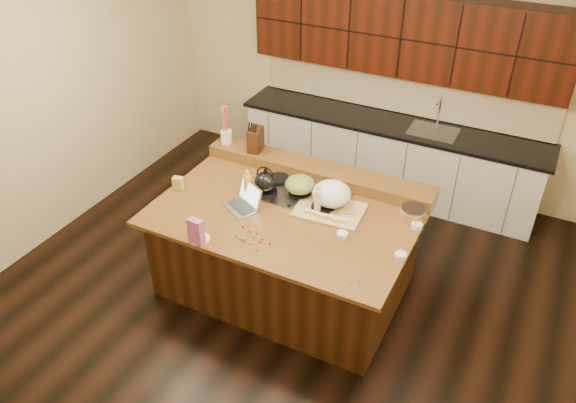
% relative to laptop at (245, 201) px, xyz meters
% --- Properties ---
extents(room, '(5.52, 5.02, 2.72)m').
position_rel_laptop_xyz_m(room, '(0.37, 0.10, 0.37)').
color(room, black).
rests_on(room, ground).
extents(island, '(2.40, 1.60, 0.92)m').
position_rel_laptop_xyz_m(island, '(0.37, 0.10, -0.52)').
color(island, black).
rests_on(island, ground).
extents(back_ledge, '(2.40, 0.30, 0.12)m').
position_rel_laptop_xyz_m(back_ledge, '(0.37, 0.80, -0.00)').
color(back_ledge, black).
rests_on(back_ledge, island).
extents(cooktop, '(0.92, 0.52, 0.05)m').
position_rel_laptop_xyz_m(cooktop, '(0.37, 0.40, -0.05)').
color(cooktop, gray).
rests_on(cooktop, island).
extents(back_counter, '(3.70, 0.66, 2.40)m').
position_rel_laptop_xyz_m(back_counter, '(0.67, 2.33, 0.00)').
color(back_counter, silver).
rests_on(back_counter, ground).
extents(kettle, '(0.25, 0.25, 0.20)m').
position_rel_laptop_xyz_m(kettle, '(0.07, 0.27, 0.08)').
color(kettle, black).
rests_on(kettle, cooktop).
extents(green_bowl, '(0.33, 0.33, 0.16)m').
position_rel_laptop_xyz_m(green_bowl, '(0.37, 0.40, 0.06)').
color(green_bowl, olive).
rests_on(green_bowl, cooktop).
extents(laptop, '(0.41, 0.38, 0.23)m').
position_rel_laptop_xyz_m(laptop, '(0.00, 0.00, 0.00)').
color(laptop, '#B7B7BC').
rests_on(laptop, island).
extents(oil_bottle, '(0.08, 0.08, 0.27)m').
position_rel_laptop_xyz_m(oil_bottle, '(-0.03, 0.11, 0.07)').
color(oil_bottle, orange).
rests_on(oil_bottle, island).
extents(vinegar_bottle, '(0.08, 0.08, 0.25)m').
position_rel_laptop_xyz_m(vinegar_bottle, '(0.64, 0.21, 0.06)').
color(vinegar_bottle, silver).
rests_on(vinegar_bottle, island).
extents(wooden_tray, '(0.65, 0.52, 0.25)m').
position_rel_laptop_xyz_m(wooden_tray, '(0.72, 0.35, 0.05)').
color(wooden_tray, tan).
rests_on(wooden_tray, island).
extents(ramekin_a, '(0.12, 0.12, 0.04)m').
position_rel_laptop_xyz_m(ramekin_a, '(0.99, -0.02, -0.04)').
color(ramekin_a, white).
rests_on(ramekin_a, island).
extents(ramekin_b, '(0.12, 0.12, 0.04)m').
position_rel_laptop_xyz_m(ramekin_b, '(1.52, -0.06, -0.04)').
color(ramekin_b, white).
rests_on(ramekin_b, island).
extents(ramekin_c, '(0.11, 0.11, 0.04)m').
position_rel_laptop_xyz_m(ramekin_c, '(1.52, 0.40, -0.04)').
color(ramekin_c, white).
rests_on(ramekin_c, island).
extents(strainer_bowl, '(0.30, 0.30, 0.09)m').
position_rel_laptop_xyz_m(strainer_bowl, '(1.45, 0.53, -0.02)').
color(strainer_bowl, '#996B3F').
rests_on(strainer_bowl, island).
extents(kitchen_timer, '(0.09, 0.09, 0.07)m').
position_rel_laptop_xyz_m(kitchen_timer, '(1.31, -0.52, -0.03)').
color(kitchen_timer, silver).
rests_on(kitchen_timer, island).
extents(pink_bag, '(0.14, 0.08, 0.25)m').
position_rel_laptop_xyz_m(pink_bag, '(-0.08, -0.66, 0.06)').
color(pink_bag, '#B85798').
rests_on(pink_bag, island).
extents(candy_plate, '(0.18, 0.18, 0.01)m').
position_rel_laptop_xyz_m(candy_plate, '(-0.10, -0.61, -0.06)').
color(candy_plate, white).
rests_on(candy_plate, island).
extents(package_box, '(0.11, 0.08, 0.13)m').
position_rel_laptop_xyz_m(package_box, '(-0.73, -0.04, 0.01)').
color(package_box, gold).
rests_on(package_box, island).
extents(utensil_crock, '(0.13, 0.13, 0.14)m').
position_rel_laptop_xyz_m(utensil_crock, '(-0.70, 0.80, 0.13)').
color(utensil_crock, white).
rests_on(utensil_crock, back_ledge).
extents(knife_block, '(0.16, 0.22, 0.25)m').
position_rel_laptop_xyz_m(knife_block, '(-0.34, 0.80, 0.18)').
color(knife_block, black).
rests_on(knife_block, back_ledge).
extents(gumdrop_0, '(0.02, 0.02, 0.02)m').
position_rel_laptop_xyz_m(gumdrop_0, '(0.14, -0.29, -0.05)').
color(gumdrop_0, red).
rests_on(gumdrop_0, island).
extents(gumdrop_1, '(0.02, 0.02, 0.02)m').
position_rel_laptop_xyz_m(gumdrop_1, '(0.31, -0.38, -0.05)').
color(gumdrop_1, '#198C26').
rests_on(gumdrop_1, island).
extents(gumdrop_2, '(0.02, 0.02, 0.02)m').
position_rel_laptop_xyz_m(gumdrop_2, '(0.33, -0.48, -0.05)').
color(gumdrop_2, red).
rests_on(gumdrop_2, island).
extents(gumdrop_3, '(0.02, 0.02, 0.02)m').
position_rel_laptop_xyz_m(gumdrop_3, '(0.31, -0.32, -0.05)').
color(gumdrop_3, '#198C26').
rests_on(gumdrop_3, island).
extents(gumdrop_4, '(0.02, 0.02, 0.02)m').
position_rel_laptop_xyz_m(gumdrop_4, '(0.24, -0.46, -0.05)').
color(gumdrop_4, red).
rests_on(gumdrop_4, island).
extents(gumdrop_5, '(0.02, 0.02, 0.02)m').
position_rel_laptop_xyz_m(gumdrop_5, '(0.14, -0.28, -0.05)').
color(gumdrop_5, '#198C26').
rests_on(gumdrop_5, island).
extents(gumdrop_6, '(0.02, 0.02, 0.02)m').
position_rel_laptop_xyz_m(gumdrop_6, '(0.24, -0.32, -0.05)').
color(gumdrop_6, red).
rests_on(gumdrop_6, island).
extents(gumdrop_7, '(0.02, 0.02, 0.02)m').
position_rel_laptop_xyz_m(gumdrop_7, '(0.21, -0.45, -0.05)').
color(gumdrop_7, '#198C26').
rests_on(gumdrop_7, island).
extents(gumdrop_8, '(0.02, 0.02, 0.02)m').
position_rel_laptop_xyz_m(gumdrop_8, '(0.48, -0.40, -0.05)').
color(gumdrop_8, red).
rests_on(gumdrop_8, island).
extents(gumdrop_9, '(0.02, 0.02, 0.02)m').
position_rel_laptop_xyz_m(gumdrop_9, '(0.26, -0.46, -0.05)').
color(gumdrop_9, '#198C26').
rests_on(gumdrop_9, island).
extents(gumdrop_10, '(0.02, 0.02, 0.02)m').
position_rel_laptop_xyz_m(gumdrop_10, '(0.39, -0.41, -0.05)').
color(gumdrop_10, red).
rests_on(gumdrop_10, island).
extents(gumdrop_11, '(0.02, 0.02, 0.02)m').
position_rel_laptop_xyz_m(gumdrop_11, '(0.42, -0.52, -0.05)').
color(gumdrop_11, '#198C26').
rests_on(gumdrop_11, island).
extents(gumdrop_12, '(0.02, 0.02, 0.02)m').
position_rel_laptop_xyz_m(gumdrop_12, '(0.38, -0.37, -0.05)').
color(gumdrop_12, red).
rests_on(gumdrop_12, island).
extents(gumdrop_13, '(0.02, 0.02, 0.02)m').
position_rel_laptop_xyz_m(gumdrop_13, '(0.16, -0.43, -0.05)').
color(gumdrop_13, '#198C26').
rests_on(gumdrop_13, island).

